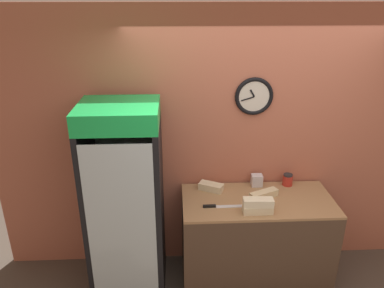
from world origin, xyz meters
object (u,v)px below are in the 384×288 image
(sandwich_stack_middle, at_px, (258,202))
(chefs_knife, at_px, (217,206))
(sandwich_stack_bottom, at_px, (258,209))
(napkin_dispenser, at_px, (257,180))
(beverage_cooler, at_px, (126,191))
(sandwich_flat_left, at_px, (211,187))
(sandwich_flat_right, at_px, (264,194))
(condiment_jar, at_px, (288,180))

(sandwich_stack_middle, bearing_deg, chefs_knife, 161.83)
(sandwich_stack_bottom, height_order, napkin_dispenser, napkin_dispenser)
(beverage_cooler, bearing_deg, napkin_dispenser, 10.18)
(beverage_cooler, xyz_separation_m, sandwich_flat_left, (0.83, 0.17, -0.07))
(sandwich_flat_left, distance_m, sandwich_flat_right, 0.53)
(sandwich_stack_bottom, distance_m, condiment_jar, 0.65)
(sandwich_flat_right, distance_m, condiment_jar, 0.38)
(napkin_dispenser, bearing_deg, sandwich_flat_right, -85.07)
(sandwich_stack_middle, relative_size, condiment_jar, 2.24)
(beverage_cooler, bearing_deg, sandwich_flat_left, 11.45)
(sandwich_stack_bottom, bearing_deg, condiment_jar, 50.22)
(sandwich_stack_bottom, bearing_deg, sandwich_flat_right, 65.89)
(sandwich_flat_right, bearing_deg, napkin_dispenser, 94.93)
(sandwich_stack_bottom, xyz_separation_m, condiment_jar, (0.41, 0.50, 0.02))
(beverage_cooler, relative_size, napkin_dispenser, 15.93)
(chefs_knife, bearing_deg, sandwich_stack_bottom, -18.17)
(sandwich_stack_bottom, distance_m, sandwich_flat_right, 0.28)
(sandwich_flat_right, bearing_deg, sandwich_flat_left, 160.52)
(beverage_cooler, xyz_separation_m, condiment_jar, (1.62, 0.23, -0.05))
(napkin_dispenser, bearing_deg, beverage_cooler, -169.82)
(sandwich_flat_left, bearing_deg, condiment_jar, 4.42)
(sandwich_stack_middle, relative_size, napkin_dispenser, 2.28)
(beverage_cooler, relative_size, sandwich_flat_left, 7.33)
(beverage_cooler, distance_m, chefs_knife, 0.87)
(sandwich_flat_left, relative_size, napkin_dispenser, 2.17)
(sandwich_stack_middle, height_order, sandwich_flat_right, sandwich_stack_middle)
(sandwich_flat_left, height_order, napkin_dispenser, napkin_dispenser)
(sandwich_stack_bottom, distance_m, sandwich_flat_left, 0.58)
(sandwich_stack_bottom, xyz_separation_m, sandwich_flat_right, (0.12, 0.26, -0.00))
(sandwich_flat_left, bearing_deg, beverage_cooler, -168.55)
(sandwich_stack_bottom, relative_size, sandwich_stack_middle, 0.98)
(sandwich_stack_bottom, relative_size, napkin_dispenser, 2.24)
(sandwich_stack_middle, xyz_separation_m, napkin_dispenser, (0.10, 0.50, -0.05))
(beverage_cooler, height_order, sandwich_stack_bottom, beverage_cooler)
(sandwich_flat_left, bearing_deg, sandwich_flat_right, -19.48)
(condiment_jar, bearing_deg, sandwich_flat_left, -175.58)
(sandwich_flat_right, distance_m, napkin_dispenser, 0.24)
(beverage_cooler, bearing_deg, chefs_knife, -10.15)
(beverage_cooler, height_order, sandwich_flat_left, beverage_cooler)
(sandwich_stack_bottom, bearing_deg, beverage_cooler, 167.45)
(beverage_cooler, xyz_separation_m, chefs_knife, (0.85, -0.15, -0.10))
(beverage_cooler, distance_m, sandwich_flat_right, 1.32)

